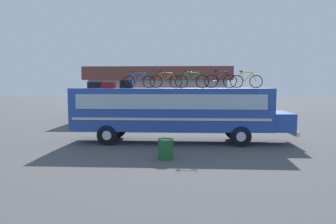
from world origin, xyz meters
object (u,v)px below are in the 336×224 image
object	(u,v)px
rooftop_bicycle_2	(166,81)
rooftop_bicycle_3	(192,81)
bus	(175,110)
rooftop_bicycle_4	(220,81)
luggage_bag_3	(126,84)
rooftop_bicycle_5	(246,81)
trash_bin	(166,149)
rooftop_bicycle_1	(139,81)
luggage_bag_2	(109,85)
luggage_bag_1	(95,85)

from	to	relation	value
rooftop_bicycle_2	rooftop_bicycle_3	distance (m)	1.50
bus	rooftop_bicycle_4	xyz separation A→B (m)	(2.38, 0.31, 1.53)
rooftop_bicycle_3	rooftop_bicycle_4	distance (m)	1.63
luggage_bag_3	rooftop_bicycle_5	distance (m)	6.40
rooftop_bicycle_4	trash_bin	world-z (taller)	rooftop_bicycle_4
rooftop_bicycle_1	rooftop_bicycle_3	bearing A→B (deg)	-7.33
rooftop_bicycle_1	rooftop_bicycle_4	distance (m)	4.34
luggage_bag_2	luggage_bag_3	distance (m)	0.96
rooftop_bicycle_4	luggage_bag_1	bearing A→B (deg)	-177.31
rooftop_bicycle_5	luggage_bag_1	bearing A→B (deg)	-177.68
luggage_bag_1	trash_bin	size ratio (longest dim) A/B	0.82
luggage_bag_1	bus	bearing A→B (deg)	-0.00
rooftop_bicycle_2	trash_bin	size ratio (longest dim) A/B	2.05
luggage_bag_2	luggage_bag_3	size ratio (longest dim) A/B	0.98
rooftop_bicycle_3	rooftop_bicycle_5	world-z (taller)	rooftop_bicycle_5
bus	rooftop_bicycle_2	bearing A→B (deg)	148.01
luggage_bag_3	rooftop_bicycle_5	xyz separation A→B (m)	(6.40, 0.03, 0.17)
luggage_bag_3	rooftop_bicycle_5	world-z (taller)	rooftop_bicycle_5
bus	rooftop_bicycle_3	bearing A→B (deg)	-16.89
luggage_bag_3	rooftop_bicycle_3	xyz separation A→B (m)	(3.53, -0.56, 0.17)
bus	luggage_bag_2	size ratio (longest dim) A/B	18.29
luggage_bag_3	trash_bin	xyz separation A→B (m)	(2.41, -4.21, -2.65)
bus	luggage_bag_1	distance (m)	4.50
trash_bin	luggage_bag_1	bearing A→B (deg)	135.93
luggage_bag_2	rooftop_bicycle_2	size ratio (longest dim) A/B	0.36
rooftop_bicycle_5	luggage_bag_2	bearing A→B (deg)	-175.77
rooftop_bicycle_2	rooftop_bicycle_4	xyz separation A→B (m)	(2.90, -0.01, 0.02)
bus	luggage_bag_1	size ratio (longest dim) A/B	16.33
rooftop_bicycle_1	rooftop_bicycle_5	bearing A→B (deg)	2.26
bus	rooftop_bicycle_4	world-z (taller)	rooftop_bicycle_4
luggage_bag_3	rooftop_bicycle_1	world-z (taller)	rooftop_bicycle_1
rooftop_bicycle_3	rooftop_bicycle_5	size ratio (longest dim) A/B	1.03
rooftop_bicycle_1	rooftop_bicycle_4	bearing A→B (deg)	2.79
luggage_bag_1	rooftop_bicycle_2	bearing A→B (deg)	4.94
luggage_bag_2	rooftop_bicycle_2	bearing A→B (deg)	10.22
rooftop_bicycle_3	trash_bin	xyz separation A→B (m)	(-1.12, -3.66, -2.81)
luggage_bag_2	rooftop_bicycle_2	world-z (taller)	rooftop_bicycle_2
luggage_bag_3	rooftop_bicycle_4	world-z (taller)	rooftop_bicycle_4
rooftop_bicycle_2	rooftop_bicycle_1	bearing A→B (deg)	-171.08
rooftop_bicycle_3	rooftop_bicycle_1	bearing A→B (deg)	172.67
luggage_bag_2	rooftop_bicycle_1	distance (m)	1.58
luggage_bag_2	rooftop_bicycle_4	distance (m)	5.90
rooftop_bicycle_2	rooftop_bicycle_5	world-z (taller)	rooftop_bicycle_5
luggage_bag_3	rooftop_bicycle_3	distance (m)	3.57
rooftop_bicycle_1	rooftop_bicycle_4	size ratio (longest dim) A/B	1.01
rooftop_bicycle_4	trash_bin	distance (m)	5.74
rooftop_bicycle_3	rooftop_bicycle_5	bearing A→B (deg)	11.53
rooftop_bicycle_2	luggage_bag_3	bearing A→B (deg)	-179.17
bus	rooftop_bicycle_2	xyz separation A→B (m)	(-0.52, 0.33, 1.51)
luggage_bag_3	trash_bin	world-z (taller)	luggage_bag_3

